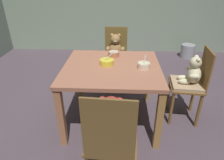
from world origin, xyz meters
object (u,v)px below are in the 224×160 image
(teddy_chair_near_front, at_px, (111,130))
(teddy_chair_far_center, at_px, (115,51))
(porridge_bowl_terracotta_far_center, at_px, (114,54))
(dining_table, at_px, (112,74))
(porridge_bowl_cream_near_right, at_px, (144,65))
(porridge_bowl_yellow_center, at_px, (107,62))
(metal_pail, at_px, (188,51))
(teddy_chair_near_right, at_px, (191,79))

(teddy_chair_near_front, distance_m, teddy_chair_far_center, 1.76)
(teddy_chair_near_front, relative_size, teddy_chair_far_center, 1.06)
(teddy_chair_far_center, distance_m, porridge_bowl_terracotta_far_center, 0.62)
(dining_table, bearing_deg, porridge_bowl_cream_near_right, -6.00)
(porridge_bowl_terracotta_far_center, height_order, porridge_bowl_cream_near_right, porridge_bowl_cream_near_right)
(dining_table, distance_m, porridge_bowl_yellow_center, 0.15)
(teddy_chair_far_center, bearing_deg, dining_table, 1.28)
(metal_pail, bearing_deg, porridge_bowl_cream_near_right, -118.37)
(dining_table, bearing_deg, teddy_chair_near_right, 3.74)
(porridge_bowl_terracotta_far_center, bearing_deg, dining_table, -91.50)
(porridge_bowl_terracotta_far_center, distance_m, metal_pail, 2.47)
(teddy_chair_near_front, xyz_separation_m, metal_pail, (1.48, 3.03, -0.44))
(teddy_chair_near_right, bearing_deg, porridge_bowl_cream_near_right, 14.63)
(teddy_chair_near_right, xyz_separation_m, teddy_chair_far_center, (-0.89, 0.83, 0.02))
(teddy_chair_far_center, bearing_deg, teddy_chair_near_front, 2.92)
(teddy_chair_near_right, distance_m, teddy_chair_near_front, 1.28)
(teddy_chair_near_front, relative_size, porridge_bowl_terracotta_far_center, 7.03)
(teddy_chair_near_right, xyz_separation_m, porridge_bowl_yellow_center, (-0.96, -0.02, 0.20))
(teddy_chair_near_right, distance_m, metal_pail, 2.22)
(dining_table, bearing_deg, metal_pail, 54.68)
(teddy_chair_near_right, distance_m, porridge_bowl_yellow_center, 0.98)
(teddy_chair_near_right, bearing_deg, dining_table, 8.75)
(porridge_bowl_cream_near_right, bearing_deg, teddy_chair_far_center, 109.85)
(dining_table, relative_size, porridge_bowl_cream_near_right, 7.64)
(teddy_chair_far_center, relative_size, porridge_bowl_cream_near_right, 6.53)
(dining_table, distance_m, porridge_bowl_terracotta_far_center, 0.32)
(porridge_bowl_cream_near_right, bearing_deg, metal_pail, 61.63)
(dining_table, bearing_deg, porridge_bowl_yellow_center, 146.24)
(teddy_chair_near_front, distance_m, porridge_bowl_yellow_center, 0.94)
(porridge_bowl_yellow_center, bearing_deg, dining_table, -33.76)
(teddy_chair_far_center, xyz_separation_m, porridge_bowl_cream_near_right, (0.33, -0.92, 0.18))
(porridge_bowl_cream_near_right, relative_size, porridge_bowl_yellow_center, 0.89)
(metal_pail, bearing_deg, porridge_bowl_yellow_center, -126.84)
(metal_pail, bearing_deg, teddy_chair_near_front, -116.11)
(teddy_chair_near_front, distance_m, porridge_bowl_cream_near_right, 0.91)
(porridge_bowl_cream_near_right, distance_m, porridge_bowl_yellow_center, 0.41)
(porridge_bowl_yellow_center, bearing_deg, teddy_chair_far_center, 85.34)
(porridge_bowl_terracotta_far_center, xyz_separation_m, metal_pail, (1.52, 1.86, -0.60))
(porridge_bowl_terracotta_far_center, distance_m, porridge_bowl_yellow_center, 0.26)
(teddy_chair_near_front, bearing_deg, porridge_bowl_terracotta_far_center, 5.12)
(porridge_bowl_terracotta_far_center, bearing_deg, porridge_bowl_cream_near_right, -44.62)
(teddy_chair_near_front, bearing_deg, teddy_chair_far_center, 4.50)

